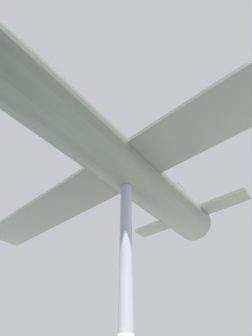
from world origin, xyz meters
TOP-DOWN VIEW (x-y plane):
  - support_pylon_central at (0.00, 0.00)m, footprint 0.42×0.42m
  - suspended_airplane at (0.00, 0.24)m, footprint 21.36×14.03m

SIDE VIEW (x-z plane):
  - support_pylon_central at x=0.00m, z-range 0.00..7.27m
  - suspended_airplane at x=0.00m, z-range 6.67..9.96m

